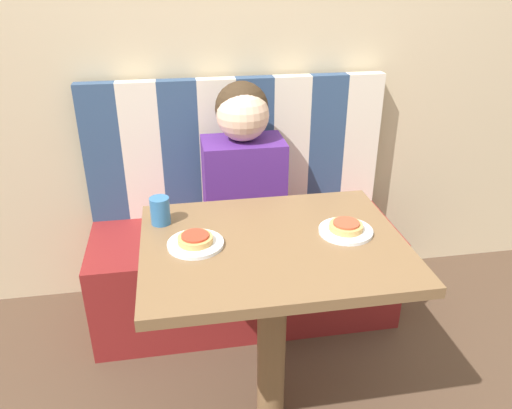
# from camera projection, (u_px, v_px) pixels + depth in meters

# --- Properties ---
(wall_back) EXTENTS (7.00, 0.05, 2.60)m
(wall_back) POSITION_uv_depth(u_px,v_px,m) (232.00, 25.00, 2.17)
(wall_back) COLOR #C6B28E
(wall_back) RESTS_ON ground_plane
(booth_seat) EXTENTS (1.38, 0.52, 0.45)m
(booth_seat) POSITION_uv_depth(u_px,v_px,m) (245.00, 271.00, 2.37)
(booth_seat) COLOR maroon
(booth_seat) RESTS_ON ground_plane
(booth_backrest) EXTENTS (1.38, 0.06, 0.64)m
(booth_backrest) POSITION_uv_depth(u_px,v_px,m) (236.00, 147.00, 2.33)
(booth_backrest) COLOR navy
(booth_backrest) RESTS_ON booth_seat
(dining_table) EXTENTS (0.82, 0.64, 0.76)m
(dining_table) POSITION_uv_depth(u_px,v_px,m) (273.00, 274.00, 1.62)
(dining_table) COLOR brown
(dining_table) RESTS_ON ground_plane
(person) EXTENTS (0.35, 0.25, 0.67)m
(person) POSITION_uv_depth(u_px,v_px,m) (243.00, 159.00, 2.12)
(person) COLOR #4C237A
(person) RESTS_ON booth_seat
(plate_left) EXTENTS (0.17, 0.17, 0.01)m
(plate_left) POSITION_uv_depth(u_px,v_px,m) (196.00, 244.00, 1.54)
(plate_left) COLOR white
(plate_left) RESTS_ON dining_table
(plate_right) EXTENTS (0.17, 0.17, 0.01)m
(plate_right) POSITION_uv_depth(u_px,v_px,m) (346.00, 231.00, 1.61)
(plate_right) COLOR white
(plate_right) RESTS_ON dining_table
(pizza_left) EXTENTS (0.11, 0.11, 0.03)m
(pizza_left) POSITION_uv_depth(u_px,v_px,m) (195.00, 239.00, 1.53)
(pizza_left) COLOR tan
(pizza_left) RESTS_ON plate_left
(pizza_right) EXTENTS (0.11, 0.11, 0.03)m
(pizza_right) POSITION_uv_depth(u_px,v_px,m) (346.00, 226.00, 1.60)
(pizza_right) COLOR tan
(pizza_right) RESTS_ON plate_right
(drinking_cup) EXTENTS (0.07, 0.07, 0.09)m
(drinking_cup) POSITION_uv_depth(u_px,v_px,m) (160.00, 211.00, 1.65)
(drinking_cup) COLOR #2D669E
(drinking_cup) RESTS_ON dining_table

